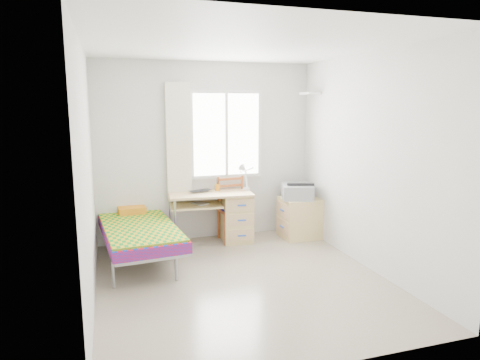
# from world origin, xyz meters

# --- Properties ---
(floor) EXTENTS (3.50, 3.50, 0.00)m
(floor) POSITION_xyz_m (0.00, 0.00, 0.00)
(floor) COLOR #BCAD93
(floor) RESTS_ON ground
(ceiling) EXTENTS (3.50, 3.50, 0.00)m
(ceiling) POSITION_xyz_m (0.00, 0.00, 2.60)
(ceiling) COLOR white
(ceiling) RESTS_ON wall_back
(wall_back) EXTENTS (3.20, 0.00, 3.20)m
(wall_back) POSITION_xyz_m (0.00, 1.75, 1.30)
(wall_back) COLOR silver
(wall_back) RESTS_ON ground
(wall_left) EXTENTS (0.00, 3.50, 3.50)m
(wall_left) POSITION_xyz_m (-1.60, 0.00, 1.30)
(wall_left) COLOR silver
(wall_left) RESTS_ON ground
(wall_right) EXTENTS (0.00, 3.50, 3.50)m
(wall_right) POSITION_xyz_m (1.60, 0.00, 1.30)
(wall_right) COLOR silver
(wall_right) RESTS_ON ground
(window) EXTENTS (1.10, 0.04, 1.30)m
(window) POSITION_xyz_m (0.30, 1.73, 1.55)
(window) COLOR white
(window) RESTS_ON wall_back
(curtain) EXTENTS (0.35, 0.05, 1.70)m
(curtain) POSITION_xyz_m (-0.42, 1.68, 1.45)
(curtain) COLOR white
(curtain) RESTS_ON wall_back
(floating_shelf) EXTENTS (0.20, 0.32, 0.03)m
(floating_shelf) POSITION_xyz_m (1.49, 1.40, 2.15)
(floating_shelf) COLOR white
(floating_shelf) RESTS_ON wall_right
(bed) EXTENTS (1.05, 1.94, 0.81)m
(bed) POSITION_xyz_m (-1.07, 1.13, 0.39)
(bed) COLOR gray
(bed) RESTS_ON floor
(desk) EXTENTS (1.22, 0.64, 0.74)m
(desk) POSITION_xyz_m (0.30, 1.46, 0.40)
(desk) COLOR tan
(desk) RESTS_ON floor
(chair) EXTENTS (0.44, 0.44, 0.95)m
(chair) POSITION_xyz_m (0.34, 1.49, 0.53)
(chair) COLOR #AA4F21
(chair) RESTS_ON floor
(cabinet) EXTENTS (0.56, 0.50, 0.60)m
(cabinet) POSITION_xyz_m (1.32, 1.31, 0.30)
(cabinet) COLOR tan
(cabinet) RESTS_ON floor
(printer) EXTENTS (0.58, 0.62, 0.22)m
(printer) POSITION_xyz_m (1.28, 1.33, 0.72)
(printer) COLOR #9A9DA1
(printer) RESTS_ON cabinet
(laptop) EXTENTS (0.39, 0.31, 0.03)m
(laptop) POSITION_xyz_m (-0.13, 1.52, 0.75)
(laptop) COLOR black
(laptop) RESTS_ON desk
(pen_cup) EXTENTS (0.09, 0.09, 0.10)m
(pen_cup) POSITION_xyz_m (0.12, 1.60, 0.79)
(pen_cup) COLOR #FEA91C
(pen_cup) RESTS_ON desk
(task_lamp) EXTENTS (0.23, 0.32, 0.42)m
(task_lamp) POSITION_xyz_m (0.48, 1.38, 1.00)
(task_lamp) COLOR white
(task_lamp) RESTS_ON desk
(book) EXTENTS (0.25, 0.28, 0.02)m
(book) POSITION_xyz_m (-0.25, 1.44, 0.59)
(book) COLOR gray
(book) RESTS_ON desk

